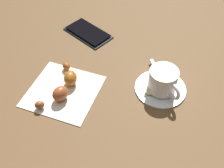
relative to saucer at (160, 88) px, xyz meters
name	(u,v)px	position (x,y,z in m)	size (l,w,h in m)	color
ground_plane	(107,86)	(-0.13, -0.02, 0.00)	(1.80, 1.80, 0.00)	brown
saucer	(160,88)	(0.00, 0.00, 0.00)	(0.13, 0.13, 0.01)	white
espresso_cup	(163,80)	(0.00, -0.01, 0.03)	(0.08, 0.08, 0.06)	white
teaspoon	(164,84)	(0.01, 0.01, 0.01)	(0.08, 0.13, 0.01)	silver
sugar_packet	(149,83)	(-0.03, 0.00, 0.01)	(0.07, 0.02, 0.01)	beige
napkin	(63,91)	(-0.23, -0.06, 0.00)	(0.17, 0.16, 0.00)	silver
croissant	(64,85)	(-0.23, -0.06, 0.02)	(0.08, 0.16, 0.04)	brown
cell_phone	(88,32)	(-0.24, 0.17, 0.00)	(0.16, 0.14, 0.01)	black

